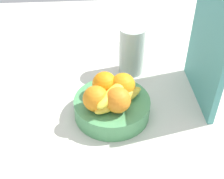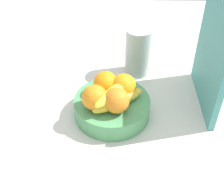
# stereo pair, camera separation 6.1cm
# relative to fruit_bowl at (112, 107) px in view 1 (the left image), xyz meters

# --- Properties ---
(ground_plane) EXTENTS (1.80, 1.40, 0.03)m
(ground_plane) POSITION_rel_fruit_bowl_xyz_m (0.01, -0.02, -0.04)
(ground_plane) COLOR silver
(fruit_bowl) EXTENTS (0.23, 0.23, 0.06)m
(fruit_bowl) POSITION_rel_fruit_bowl_xyz_m (0.00, 0.00, 0.00)
(fruit_bowl) COLOR #4E985E
(fruit_bowl) RESTS_ON ground_plane
(orange_front_left) EXTENTS (0.07, 0.07, 0.07)m
(orange_front_left) POSITION_rel_fruit_bowl_xyz_m (-0.03, -0.02, 0.07)
(orange_front_left) COLOR orange
(orange_front_left) RESTS_ON fruit_bowl
(orange_front_right) EXTENTS (0.07, 0.07, 0.07)m
(orange_front_right) POSITION_rel_fruit_bowl_xyz_m (0.03, -0.05, 0.07)
(orange_front_right) COLOR orange
(orange_front_right) RESTS_ON fruit_bowl
(orange_center) EXTENTS (0.07, 0.07, 0.07)m
(orange_center) POSITION_rel_fruit_bowl_xyz_m (0.04, 0.01, 0.07)
(orange_center) COLOR orange
(orange_center) RESTS_ON fruit_bowl
(orange_back_left) EXTENTS (0.07, 0.07, 0.07)m
(orange_back_left) POSITION_rel_fruit_bowl_xyz_m (-0.02, 0.03, 0.07)
(orange_back_left) COLOR orange
(orange_back_left) RESTS_ON fruit_bowl
(banana_bunch) EXTENTS (0.16, 0.16, 0.06)m
(banana_bunch) POSITION_rel_fruit_bowl_xyz_m (0.02, 0.01, 0.06)
(banana_bunch) COLOR yellow
(banana_bunch) RESTS_ON fruit_bowl
(cutting_board) EXTENTS (0.28, 0.02, 0.36)m
(cutting_board) POSITION_rel_fruit_bowl_xyz_m (-0.07, 0.29, 0.15)
(cutting_board) COLOR teal
(cutting_board) RESTS_ON ground_plane
(thermos_tumbler) EXTENTS (0.09, 0.09, 0.17)m
(thermos_tumbler) POSITION_rel_fruit_bowl_xyz_m (-0.22, 0.09, 0.06)
(thermos_tumbler) COLOR #AEBCB2
(thermos_tumbler) RESTS_ON ground_plane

